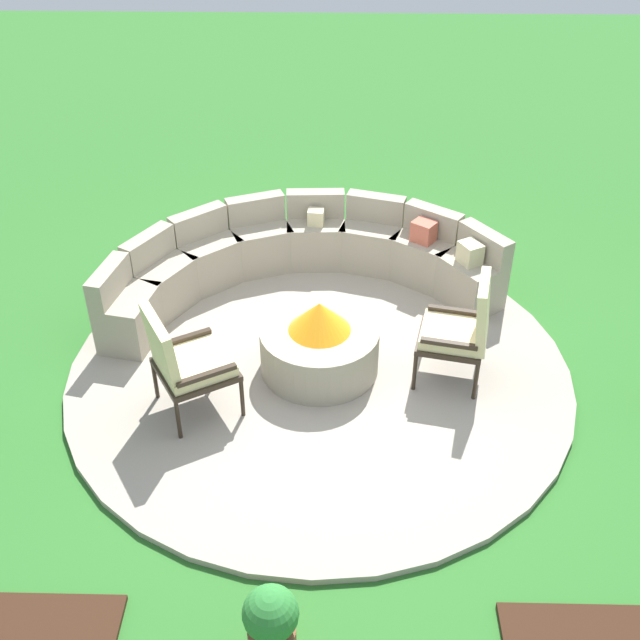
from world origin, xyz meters
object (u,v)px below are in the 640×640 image
fire_pit (319,344)px  potted_plant_1 (271,623)px  curved_stone_bench (297,260)px  lounge_chair_front_left (184,360)px  lounge_chair_front_right (462,328)px

fire_pit → potted_plant_1: fire_pit is taller
fire_pit → curved_stone_bench: curved_stone_bench is taller
fire_pit → curved_stone_bench: (-0.26, 1.34, 0.04)m
curved_stone_bench → lounge_chair_front_left: size_ratio=3.77×
curved_stone_bench → lounge_chair_front_left: 2.10m
fire_pit → curved_stone_bench: size_ratio=0.27×
lounge_chair_front_left → curved_stone_bench: bearing=126.9°
fire_pit → lounge_chair_front_right: bearing=-4.5°
lounge_chair_front_left → lounge_chair_front_right: lounge_chair_front_right is taller
lounge_chair_front_left → potted_plant_1: 2.35m
fire_pit → lounge_chair_front_right: 1.26m
lounge_chair_front_right → potted_plant_1: bearing=163.6°
potted_plant_1 → lounge_chair_front_right: bearing=61.2°
fire_pit → lounge_chair_front_left: size_ratio=1.03×
curved_stone_bench → potted_plant_1: (0.03, -4.09, -0.07)m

